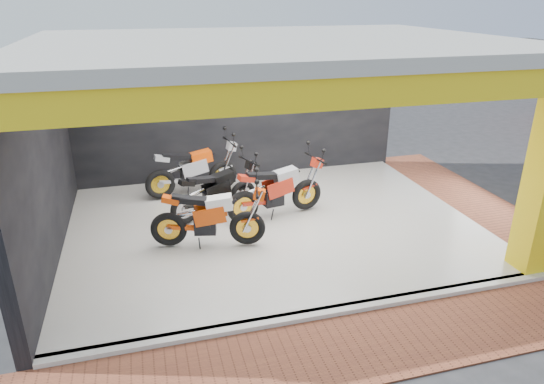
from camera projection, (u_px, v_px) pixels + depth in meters
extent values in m
plane|color=#2D2D30|center=(305.00, 279.00, 8.08)|extent=(80.00, 80.00, 0.00)
cube|color=white|center=(273.00, 226.00, 9.85)|extent=(8.00, 6.00, 0.10)
cube|color=beige|center=(273.00, 44.00, 8.51)|extent=(8.40, 6.40, 0.20)
cube|color=black|center=(240.00, 110.00, 11.98)|extent=(8.20, 0.20, 3.50)
cube|color=black|center=(40.00, 164.00, 8.20)|extent=(0.20, 6.20, 3.50)
cube|color=yellow|center=(339.00, 92.00, 5.94)|extent=(8.40, 0.30, 0.40)
cube|color=yellow|center=(467.00, 55.00, 9.61)|extent=(0.30, 6.40, 0.40)
cube|color=white|center=(328.00, 313.00, 7.15)|extent=(8.00, 0.20, 0.10)
cube|color=brown|center=(349.00, 349.00, 6.47)|extent=(9.00, 1.40, 0.03)
cube|color=brown|center=(476.00, 202.00, 11.04)|extent=(1.40, 7.00, 0.03)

